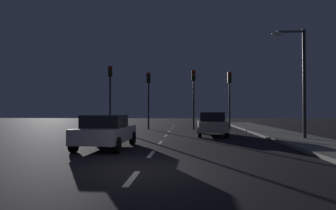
{
  "coord_description": "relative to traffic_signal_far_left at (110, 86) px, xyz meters",
  "views": [
    {
      "loc": [
        1.34,
        -8.11,
        1.7
      ],
      "look_at": [
        -0.19,
        15.34,
        2.09
      ],
      "focal_mm": 30.11,
      "sensor_mm": 36.0,
      "label": 1
    }
  ],
  "objects": [
    {
      "name": "traffic_signal_far_right",
      "position": [
        10.32,
        -0.0,
        -0.38
      ],
      "size": [
        0.32,
        0.38,
        4.9
      ],
      "color": "#2D2D30",
      "rests_on": "ground_plane"
    },
    {
      "name": "traffic_signal_center_right",
      "position": [
        7.28,
        -0.0,
        -0.26
      ],
      "size": [
        0.32,
        0.38,
        5.08
      ],
      "color": "black",
      "rests_on": "ground_plane"
    },
    {
      "name": "traffic_signal_center_left",
      "position": [
        3.38,
        -0.0,
        -0.38
      ],
      "size": [
        0.32,
        0.38,
        4.9
      ],
      "color": "#2D2D30",
      "rests_on": "ground_plane"
    },
    {
      "name": "street_lamp_right",
      "position": [
        12.8,
        -8.33,
        -0.06
      ],
      "size": [
        1.82,
        0.36,
        6.11
      ],
      "color": "#2D2D30",
      "rests_on": "ground_plane"
    },
    {
      "name": "lane_stripe_sixth",
      "position": [
        5.31,
        1.74,
        -3.81
      ],
      "size": [
        0.16,
        1.6,
        0.01
      ],
      "primitive_type": "cube",
      "color": "silver",
      "rests_on": "ground_plane"
    },
    {
      "name": "lane_stripe_nearest",
      "position": [
        5.31,
        -17.26,
        -3.81
      ],
      "size": [
        0.16,
        1.6,
        0.01
      ],
      "primitive_type": "cube",
      "color": "silver",
      "rests_on": "ground_plane"
    },
    {
      "name": "lane_stripe_fourth",
      "position": [
        5.31,
        -5.86,
        -3.81
      ],
      "size": [
        0.16,
        1.6,
        0.01
      ],
      "primitive_type": "cube",
      "color": "silver",
      "rests_on": "ground_plane"
    },
    {
      "name": "sidewalk_curb_right",
      "position": [
        12.81,
        -9.06,
        -3.74
      ],
      "size": [
        3.0,
        40.0,
        0.15
      ],
      "primitive_type": "cube",
      "color": "gray",
      "rests_on": "ground_plane"
    },
    {
      "name": "car_stopped_ahead",
      "position": [
        8.3,
        -5.32,
        -3.04
      ],
      "size": [
        1.91,
        4.48,
        1.54
      ],
      "color": "beige",
      "rests_on": "ground_plane"
    },
    {
      "name": "lane_stripe_seventh",
      "position": [
        5.31,
        5.54,
        -3.81
      ],
      "size": [
        0.16,
        1.6,
        0.01
      ],
      "primitive_type": "cube",
      "color": "silver",
      "rests_on": "ground_plane"
    },
    {
      "name": "lane_stripe_second",
      "position": [
        5.31,
        -13.46,
        -3.81
      ],
      "size": [
        0.16,
        1.6,
        0.01
      ],
      "primitive_type": "cube",
      "color": "silver",
      "rests_on": "ground_plane"
    },
    {
      "name": "lane_stripe_fifth",
      "position": [
        5.31,
        -2.06,
        -3.81
      ],
      "size": [
        0.16,
        1.6,
        0.01
      ],
      "primitive_type": "cube",
      "color": "silver",
      "rests_on": "ground_plane"
    },
    {
      "name": "lane_stripe_third",
      "position": [
        5.31,
        -9.66,
        -3.81
      ],
      "size": [
        0.16,
        1.6,
        0.01
      ],
      "primitive_type": "cube",
      "color": "silver",
      "rests_on": "ground_plane"
    },
    {
      "name": "traffic_signal_far_left",
      "position": [
        0.0,
        0.0,
        0.0
      ],
      "size": [
        0.32,
        0.38,
        5.5
      ],
      "color": "black",
      "rests_on": "ground_plane"
    },
    {
      "name": "ground_plane",
      "position": [
        5.31,
        -9.06,
        -3.81
      ],
      "size": [
        80.0,
        80.0,
        0.0
      ],
      "primitive_type": "plane",
      "color": "black"
    },
    {
      "name": "car_adjacent_lane",
      "position": [
        3.1,
        -11.91,
        -3.06
      ],
      "size": [
        2.08,
        3.96,
        1.47
      ],
      "color": "silver",
      "rests_on": "ground_plane"
    }
  ]
}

